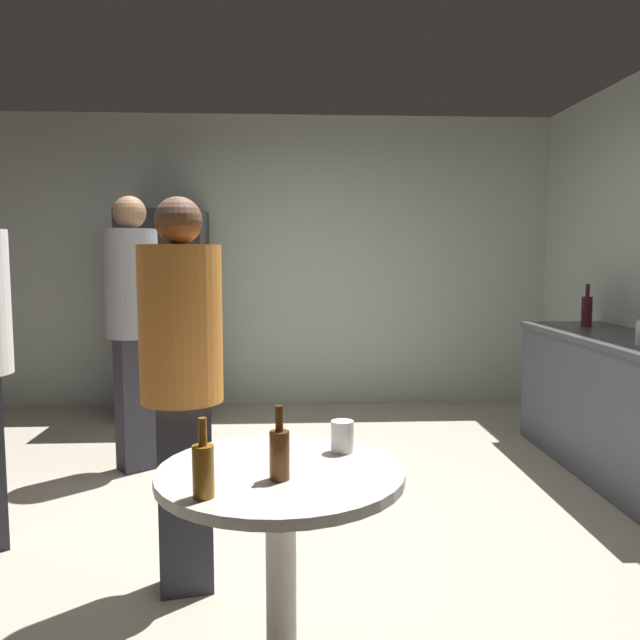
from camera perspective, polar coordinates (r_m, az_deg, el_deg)
The scene contains 11 objects.
ground_plane at distance 3.69m, azimuth -5.00°, elevation -17.64°, with size 5.20×5.20×0.10m, color #B2A893.
wall_back at distance 6.01m, azimuth -4.27°, elevation 5.17°, with size 5.32×0.06×2.70m, color beige.
refrigerator at distance 5.70m, azimuth -13.65°, elevation 0.46°, with size 0.70×0.68×1.80m.
kitchen_counter at distance 4.57m, azimuth 25.33°, elevation -6.94°, with size 0.64×1.90×0.90m.
wine_bottle_on_counter at distance 5.00m, azimuth 22.78°, elevation 0.79°, with size 0.08×0.08×0.31m.
foreground_table at distance 2.14m, azimuth -3.55°, elevation -15.79°, with size 0.80×0.80×0.73m.
beer_bottle_amber at distance 1.87m, azimuth -10.42°, elevation -12.96°, with size 0.06×0.06×0.23m.
beer_bottle_brown at distance 1.99m, azimuth -3.65°, elevation -11.78°, with size 0.06×0.06×0.23m.
plastic_cup_white at distance 2.25m, azimuth 2.01°, elevation -10.38°, with size 0.08×0.08×0.11m, color white.
person_in_orange_shirt at distance 2.69m, azimuth -12.29°, elevation -3.96°, with size 0.40×0.40×1.65m.
person_in_gray_shirt at distance 4.31m, azimuth -16.45°, elevation 0.78°, with size 0.47×0.47×1.80m.
Camera 1 is at (0.13, -3.38, 1.42)m, focal length 35.72 mm.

